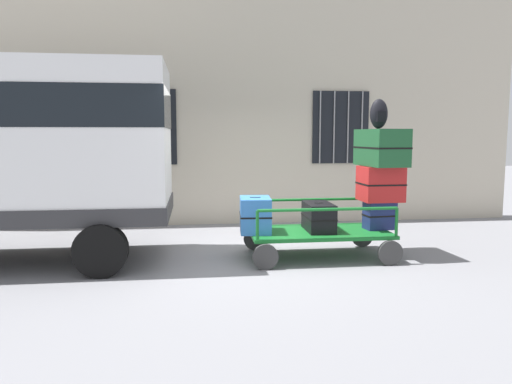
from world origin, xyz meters
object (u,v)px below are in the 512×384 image
Objects in this scene: suitcase_center_top at (381,148)px; backpack at (379,114)px; luggage_cart at (318,235)px; suitcase_left_bottom at (255,215)px; suitcase_midleft_bottom at (319,217)px; suitcase_center_middle at (380,184)px; suitcase_center_bottom at (380,215)px.

backpack reaches higher than suitcase_center_top.
luggage_cart is 3.27× the size of suitcase_left_bottom.
suitcase_center_top is (0.96, 0.02, 1.03)m from suitcase_midleft_bottom.
backpack is at bearing 161.06° from suitcase_center_middle.
suitcase_left_bottom reaches higher than luggage_cart.
suitcase_center_bottom is (0.96, 0.01, 0.01)m from suitcase_midleft_bottom.
suitcase_center_middle reaches higher than suitcase_center_bottom.
suitcase_midleft_bottom is at bearing -179.22° from suitcase_center_middle.
luggage_cart is at bearing -178.83° from suitcase_center_middle.
suitcase_center_top is at bearing 0.11° from suitcase_left_bottom.
luggage_cart is at bearing -178.22° from suitcase_center_top.
backpack is at bearing 2.28° from luggage_cart.
suitcase_left_bottom is (-0.96, 0.03, 0.32)m from luggage_cart.
suitcase_center_bottom reaches higher than suitcase_midleft_bottom.
suitcase_midleft_bottom is at bearing -1.17° from suitcase_left_bottom.
suitcase_center_middle is 1.39× the size of backpack.
suitcase_left_bottom is 1.07× the size of suitcase_center_middle.
suitcase_center_middle is at bearing -18.94° from backpack.
suitcase_center_middle is 0.55m from suitcase_center_top.
suitcase_center_top is (0.00, 0.01, 0.55)m from suitcase_center_middle.
suitcase_center_middle is at bearing -90.00° from suitcase_center_top.
suitcase_left_bottom reaches higher than suitcase_midleft_bottom.
suitcase_center_middle is 0.62× the size of suitcase_center_top.
suitcase_left_bottom is 0.90× the size of suitcase_midleft_bottom.
suitcase_center_top is 0.50m from backpack.
backpack is at bearing 153.62° from suitcase_center_bottom.
suitcase_center_bottom is 0.79× the size of suitcase_center_middle.
suitcase_center_bottom is at bearing -0.42° from suitcase_left_bottom.
suitcase_left_bottom is 0.67× the size of suitcase_center_top.
backpack reaches higher than suitcase_center_middle.
suitcase_center_bottom is 0.49× the size of suitcase_center_top.
backpack is at bearing 0.31° from suitcase_left_bottom.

